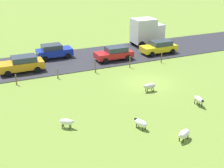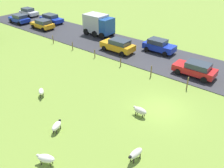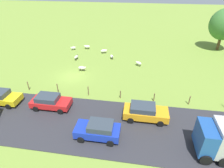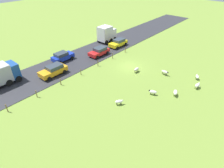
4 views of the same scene
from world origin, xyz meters
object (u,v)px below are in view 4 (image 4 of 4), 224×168
(sheep_1, at_px, (175,92))
(sheep_2, at_px, (165,72))
(sheep_4, at_px, (153,92))
(car_4, at_px, (118,43))
(sheep_3, at_px, (197,77))
(sheep_5, at_px, (198,85))
(car_7, at_px, (62,56))
(truck_1, at_px, (106,34))
(sheep_6, at_px, (119,102))
(car_6, at_px, (53,70))
(car_3, at_px, (99,51))
(sheep_0, at_px, (136,69))
(truck_0, at_px, (1,74))

(sheep_1, relative_size, sheep_2, 0.97)
(sheep_2, height_order, sheep_4, sheep_2)
(sheep_2, xyz_separation_m, car_4, (13.56, -4.61, 0.33))
(sheep_1, height_order, car_4, car_4)
(sheep_3, distance_m, sheep_5, 2.71)
(sheep_4, height_order, car_7, car_7)
(sheep_3, bearing_deg, truck_1, -7.39)
(sheep_2, bearing_deg, sheep_5, 175.39)
(sheep_2, height_order, car_4, car_4)
(truck_1, height_order, car_7, truck_1)
(sheep_3, relative_size, sheep_6, 0.98)
(car_4, bearing_deg, car_7, 74.63)
(car_6, bearing_deg, sheep_4, -158.87)
(sheep_3, bearing_deg, sheep_5, 110.07)
(car_3, height_order, car_7, car_7)
(sheep_5, xyz_separation_m, car_7, (22.40, 7.28, 0.36))
(sheep_0, bearing_deg, sheep_6, 110.35)
(sheep_2, distance_m, sheep_4, 6.23)
(sheep_0, height_order, truck_1, truck_1)
(sheep_4, bearing_deg, car_6, 21.13)
(sheep_3, xyz_separation_m, sheep_6, (5.39, 12.96, 0.05))
(sheep_1, xyz_separation_m, car_6, (17.49, 7.73, 0.44))
(sheep_2, xyz_separation_m, sheep_3, (-4.53, -2.10, -0.08))
(sheep_0, bearing_deg, sheep_4, 144.62)
(sheep_3, height_order, sheep_4, sheep_4)
(truck_0, bearing_deg, sheep_2, -133.20)
(sheep_5, bearing_deg, car_4, -14.86)
(sheep_2, relative_size, sheep_4, 1.08)
(sheep_2, relative_size, truck_0, 0.29)
(sheep_3, height_order, truck_0, truck_0)
(sheep_2, height_order, truck_1, truck_1)
(car_3, bearing_deg, sheep_4, 162.71)
(sheep_1, xyz_separation_m, car_3, (17.23, -2.69, 0.38))
(car_3, height_order, car_6, car_6)
(sheep_1, bearing_deg, sheep_2, -47.90)
(sheep_0, xyz_separation_m, sheep_3, (-8.57, -4.37, -0.05))
(sheep_0, xyz_separation_m, sheep_1, (-7.82, 1.90, -0.03))
(truck_0, bearing_deg, truck_1, -89.71)
(truck_1, relative_size, car_3, 0.93)
(sheep_0, relative_size, car_7, 0.30)
(car_3, bearing_deg, car_6, 88.58)
(sheep_0, bearing_deg, sheep_2, -150.77)
(sheep_5, bearing_deg, car_3, 3.14)
(sheep_2, relative_size, sheep_5, 1.08)
(sheep_1, xyz_separation_m, car_7, (20.71, 3.55, 0.43))
(sheep_4, relative_size, sheep_6, 1.12)
(sheep_0, height_order, car_7, car_7)
(sheep_5, xyz_separation_m, car_6, (19.18, 11.46, 0.37))
(sheep_2, relative_size, car_4, 0.29)
(sheep_2, bearing_deg, sheep_3, -155.06)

